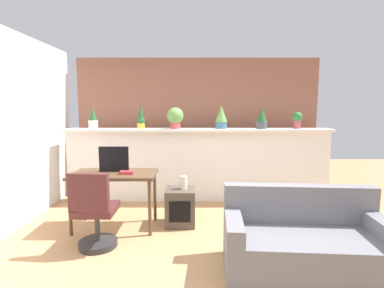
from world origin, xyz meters
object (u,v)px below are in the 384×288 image
object	(u,v)px
potted_plant_1	(142,117)
side_cube_shelf	(181,207)
potted_plant_0	(94,119)
potted_plant_2	(176,117)
tv_monitor	(115,159)
book_on_desk	(128,173)
desk	(116,179)
couch	(306,243)
potted_plant_3	(222,117)
vase_on_shelf	(185,183)
office_chair	(96,216)
potted_plant_5	(298,119)
potted_plant_4	(263,118)

from	to	relation	value
potted_plant_1	side_cube_shelf	xyz separation A→B (m)	(0.70, -1.04, -1.19)
potted_plant_0	potted_plant_2	xyz separation A→B (m)	(1.37, -0.01, 0.04)
tv_monitor	side_cube_shelf	xyz separation A→B (m)	(0.88, 0.02, -0.67)
potted_plant_2	potted_plant_1	bearing A→B (deg)	177.22
tv_monitor	book_on_desk	distance (m)	0.29
side_cube_shelf	book_on_desk	world-z (taller)	book_on_desk
desk	couch	xyz separation A→B (m)	(2.13, -1.05, -0.38)
potted_plant_1	potted_plant_3	world-z (taller)	potted_plant_1
tv_monitor	vase_on_shelf	xyz separation A→B (m)	(0.93, 0.02, -0.33)
potted_plant_1	desk	xyz separation A→B (m)	(-0.17, -1.13, -0.77)
potted_plant_3	potted_plant_1	bearing A→B (deg)	-179.22
office_chair	couch	xyz separation A→B (m)	(2.20, -0.44, -0.11)
potted_plant_3	office_chair	bearing A→B (deg)	-132.08
office_chair	vase_on_shelf	xyz separation A→B (m)	(0.98, 0.71, 0.20)
potted_plant_1	potted_plant_5	distance (m)	2.62
potted_plant_3	side_cube_shelf	xyz separation A→B (m)	(-0.65, -1.05, -1.20)
potted_plant_4	couch	size ratio (longest dim) A/B	0.22
vase_on_shelf	desk	bearing A→B (deg)	-173.51
desk	potted_plant_3	bearing A→B (deg)	37.18
potted_plant_0	potted_plant_3	distance (m)	2.14
book_on_desk	couch	xyz separation A→B (m)	(1.95, -0.98, -0.49)
potted_plant_3	desk	xyz separation A→B (m)	(-1.52, -1.15, -0.78)
tv_monitor	vase_on_shelf	bearing A→B (deg)	1.47
potted_plant_2	side_cube_shelf	size ratio (longest dim) A/B	0.71
potted_plant_2	tv_monitor	size ratio (longest dim) A/B	0.91
potted_plant_0	potted_plant_1	xyz separation A→B (m)	(0.79, 0.02, 0.03)
desk	tv_monitor	distance (m)	0.27
tv_monitor	couch	world-z (taller)	tv_monitor
potted_plant_4	potted_plant_5	world-z (taller)	potted_plant_4
office_chair	side_cube_shelf	size ratio (longest dim) A/B	1.82
side_cube_shelf	potted_plant_5	bearing A→B (deg)	28.31
potted_plant_2	desk	bearing A→B (deg)	-124.09
couch	desk	bearing A→B (deg)	153.77
office_chair	potted_plant_3	bearing A→B (deg)	47.92
side_cube_shelf	potted_plant_4	bearing A→B (deg)	37.43
potted_plant_3	couch	world-z (taller)	potted_plant_3
potted_plant_2	office_chair	distance (m)	2.17
potted_plant_5	tv_monitor	size ratio (longest dim) A/B	0.72
potted_plant_1	tv_monitor	distance (m)	1.19
tv_monitor	potted_plant_2	bearing A→B (deg)	53.27
desk	book_on_desk	size ratio (longest dim) A/B	6.35
tv_monitor	couch	size ratio (longest dim) A/B	0.24
office_chair	side_cube_shelf	world-z (taller)	office_chair
office_chair	side_cube_shelf	distance (m)	1.18
desk	potted_plant_4	bearing A→B (deg)	26.88
potted_plant_5	couch	bearing A→B (deg)	-106.68
tv_monitor	office_chair	size ratio (longest dim) A/B	0.43
desk	side_cube_shelf	xyz separation A→B (m)	(0.87, 0.10, -0.42)
office_chair	vase_on_shelf	world-z (taller)	office_chair
office_chair	book_on_desk	xyz separation A→B (m)	(0.25, 0.54, 0.38)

